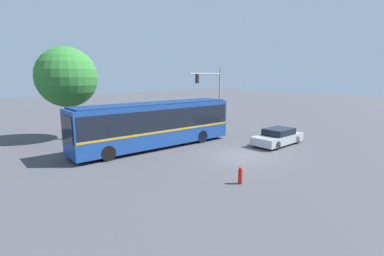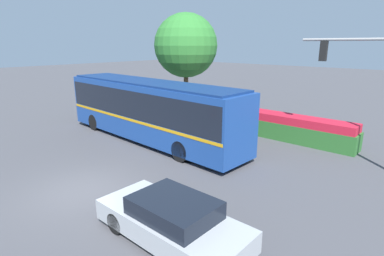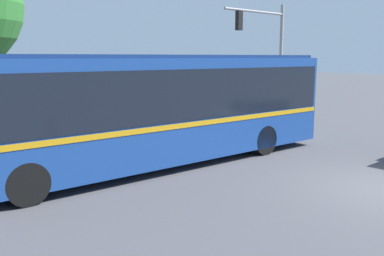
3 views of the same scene
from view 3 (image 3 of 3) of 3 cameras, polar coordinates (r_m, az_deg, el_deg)
name	(u,v)px [view 3 (image 3 of 3)]	position (r m, az deg, el deg)	size (l,w,h in m)	color
city_bus	(156,104)	(12.57, -4.87, 3.32)	(12.61, 3.04, 3.34)	navy
traffic_light_pole	(268,45)	(22.35, 10.35, 11.00)	(4.44, 0.24, 5.97)	gray
flowering_hedge	(169,112)	(19.73, -3.11, 2.13)	(9.61, 1.28, 1.41)	#286028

